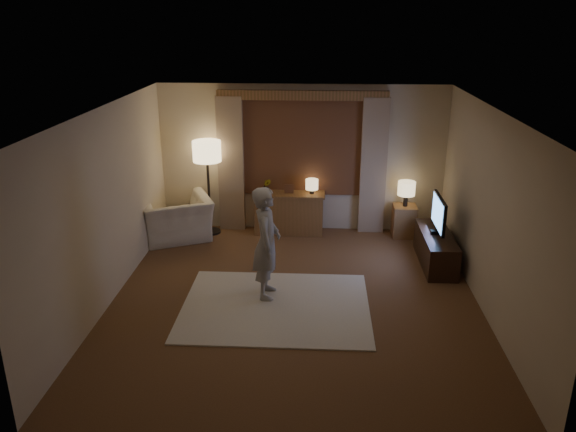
# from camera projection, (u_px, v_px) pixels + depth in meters

# --- Properties ---
(room) EXTENTS (5.04, 5.54, 2.64)m
(room) POSITION_uv_depth(u_px,v_px,m) (297.00, 196.00, 7.76)
(room) COLOR brown
(room) RESTS_ON ground
(rug) EXTENTS (2.50, 2.00, 0.02)m
(rug) POSITION_uv_depth(u_px,v_px,m) (276.00, 306.00, 7.54)
(rug) COLOR beige
(rug) RESTS_ON floor
(sideboard) EXTENTS (1.20, 0.40, 0.70)m
(sideboard) POSITION_uv_depth(u_px,v_px,m) (289.00, 214.00, 9.98)
(sideboard) COLOR brown
(sideboard) RESTS_ON floor
(picture_frame) EXTENTS (0.16, 0.02, 0.20)m
(picture_frame) POSITION_uv_depth(u_px,v_px,m) (289.00, 190.00, 9.83)
(picture_frame) COLOR brown
(picture_frame) RESTS_ON sideboard
(plant) EXTENTS (0.17, 0.13, 0.30)m
(plant) POSITION_uv_depth(u_px,v_px,m) (266.00, 187.00, 9.83)
(plant) COLOR #999999
(plant) RESTS_ON sideboard
(table_lamp_sideboard) EXTENTS (0.22, 0.22, 0.30)m
(table_lamp_sideboard) POSITION_uv_depth(u_px,v_px,m) (312.00, 185.00, 9.77)
(table_lamp_sideboard) COLOR black
(table_lamp_sideboard) RESTS_ON sideboard
(floor_lamp) EXTENTS (0.49, 0.49, 1.67)m
(floor_lamp) POSITION_uv_depth(u_px,v_px,m) (207.00, 156.00, 9.62)
(floor_lamp) COLOR black
(floor_lamp) RESTS_ON floor
(armchair) EXTENTS (1.47, 1.40, 0.75)m
(armchair) POSITION_uv_depth(u_px,v_px,m) (176.00, 219.00, 9.69)
(armchair) COLOR beige
(armchair) RESTS_ON floor
(side_table) EXTENTS (0.40, 0.40, 0.56)m
(side_table) POSITION_uv_depth(u_px,v_px,m) (404.00, 221.00, 9.85)
(side_table) COLOR brown
(side_table) RESTS_ON floor
(table_lamp_side) EXTENTS (0.30, 0.30, 0.44)m
(table_lamp_side) POSITION_uv_depth(u_px,v_px,m) (406.00, 189.00, 9.65)
(table_lamp_side) COLOR black
(table_lamp_side) RESTS_ON side_table
(tv_stand) EXTENTS (0.45, 1.40, 0.50)m
(tv_stand) POSITION_uv_depth(u_px,v_px,m) (436.00, 249.00, 8.77)
(tv_stand) COLOR black
(tv_stand) RESTS_ON floor
(tv) EXTENTS (0.20, 0.83, 0.60)m
(tv) POSITION_uv_depth(u_px,v_px,m) (439.00, 214.00, 8.57)
(tv) COLOR black
(tv) RESTS_ON tv_stand
(person) EXTENTS (0.38, 0.57, 1.57)m
(person) POSITION_uv_depth(u_px,v_px,m) (267.00, 243.00, 7.56)
(person) COLOR #A09B94
(person) RESTS_ON rug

